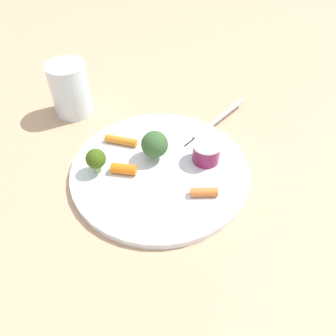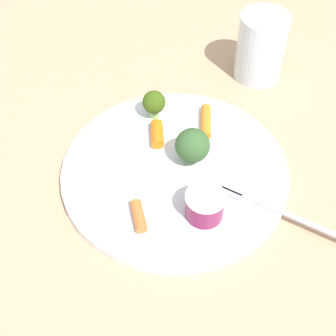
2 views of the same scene
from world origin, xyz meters
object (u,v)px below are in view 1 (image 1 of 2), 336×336
Objects in this scene: plate at (160,170)px; carrot_stick_1 at (121,141)px; sauce_cup at (206,152)px; fork at (216,123)px; drinking_glass at (70,89)px; carrot_stick_0 at (203,193)px; carrot_stick_2 at (124,169)px; broccoli_floret_1 at (155,144)px; broccoli_floret_0 at (96,159)px.

carrot_stick_1 reaches higher than plate.
carrot_stick_1 is (-0.06, 0.14, -0.01)m from sauce_cup.
fork is 0.28m from drinking_glass.
carrot_stick_2 is (-0.04, 0.13, 0.00)m from carrot_stick_0.
broccoli_floret_1 is 0.28× the size of fork.
sauce_cup is 0.18m from broccoli_floret_0.
broccoli_floret_0 is 0.24m from fork.
broccoli_floret_1 reaches higher than plate.
sauce_cup is at bearing -64.64° from carrot_stick_1.
fork is (0.15, -0.09, -0.01)m from carrot_stick_1.
sauce_cup is at bearing 33.53° from carrot_stick_0.
carrot_stick_0 is 0.71× the size of carrot_stick_1.
broccoli_floret_0 is 0.84× the size of broccoli_floret_1.
fork is at bearing -10.09° from broccoli_floret_1.
fork is at bearing -31.08° from carrot_stick_1.
broccoli_floret_1 reaches higher than carrot_stick_1.
broccoli_floret_0 is (-0.13, 0.12, 0.01)m from sauce_cup.
broccoli_floret_0 reaches higher than carrot_stick_2.
carrot_stick_2 is at bearing 143.46° from sauce_cup.
fork is at bearing -10.96° from carrot_stick_2.
fork is (0.20, -0.04, -0.01)m from carrot_stick_2.
broccoli_floret_1 is (0.01, 0.02, 0.03)m from plate.
carrot_stick_2 is 0.39× the size of drinking_glass.
carrot_stick_1 is at bearing 89.43° from carrot_stick_0.
sauce_cup is 0.29m from drinking_glass.
carrot_stick_1 is (-0.00, 0.09, 0.01)m from plate.
carrot_stick_0 is 0.40× the size of drinking_glass.
broccoli_floret_0 reaches higher than carrot_stick_0.
broccoli_floret_1 reaches higher than carrot_stick_0.
fork is (0.15, -0.00, 0.01)m from plate.
carrot_stick_0 is at bearing -70.80° from carrot_stick_2.
broccoli_floret_1 is 1.27× the size of carrot_stick_2.
drinking_glass is (0.06, 0.21, 0.03)m from carrot_stick_2.
drinking_glass is at bearing 89.40° from broccoli_floret_1.
plate is 6.75× the size of broccoli_floret_0.
broccoli_floret_0 reaches higher than plate.
broccoli_floret_0 is 0.18m from carrot_stick_0.
carrot_stick_0 is 0.22× the size of fork.
broccoli_floret_1 is at bearing 126.95° from sauce_cup.
broccoli_floret_0 reaches higher than carrot_stick_1.
carrot_stick_0 is (-0.07, -0.04, -0.01)m from sauce_cup.
sauce_cup is 0.14m from carrot_stick_2.
sauce_cup is 0.26× the size of fork.
broccoli_floret_1 is 0.06m from carrot_stick_2.
plate is 6.15× the size of sauce_cup.
carrot_stick_2 reaches higher than carrot_stick_0.
carrot_stick_0 reaches higher than plate.
plate is 0.25m from drinking_glass.
sauce_cup is 1.10× the size of broccoli_floret_0.
plate is at bearing -37.85° from carrot_stick_2.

